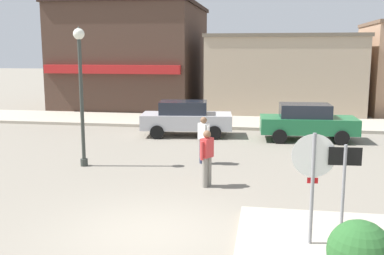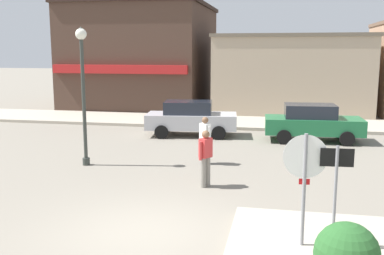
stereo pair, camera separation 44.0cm
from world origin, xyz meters
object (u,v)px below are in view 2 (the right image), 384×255
at_px(stop_sign, 305,175).
at_px(pedestrian_crossing_near, 205,139).
at_px(lamp_post, 83,76).
at_px(parked_car_second, 312,122).
at_px(pedestrian_crossing_far, 206,157).
at_px(one_way_sign, 335,187).
at_px(parked_car_nearest, 191,118).

distance_m(stop_sign, pedestrian_crossing_near, 6.97).
xyz_separation_m(lamp_post, parked_car_second, (7.66, 5.64, -2.15)).
xyz_separation_m(stop_sign, lamp_post, (-6.83, 5.35, 1.44)).
bearing_deg(pedestrian_crossing_near, pedestrian_crossing_far, -79.94).
height_order(one_way_sign, pedestrian_crossing_near, one_way_sign).
distance_m(stop_sign, pedestrian_crossing_far, 4.56).
relative_size(parked_car_nearest, pedestrian_crossing_far, 2.59).
bearing_deg(parked_car_nearest, pedestrian_crossing_far, -75.38).
relative_size(one_way_sign, parked_car_nearest, 0.50).
bearing_deg(parked_car_second, pedestrian_crossing_near, -128.75).
distance_m(one_way_sign, lamp_post, 9.27).
xyz_separation_m(parked_car_nearest, pedestrian_crossing_far, (1.94, -7.43, 0.06)).
bearing_deg(pedestrian_crossing_far, stop_sign, -56.40).
height_order(parked_car_nearest, pedestrian_crossing_far, pedestrian_crossing_far).
bearing_deg(lamp_post, stop_sign, -38.10).
height_order(parked_car_nearest, parked_car_second, same).
bearing_deg(parked_car_nearest, lamp_post, -112.30).
relative_size(one_way_sign, pedestrian_crossing_near, 1.30).
bearing_deg(parked_car_nearest, pedestrian_crossing_near, -73.10).
bearing_deg(parked_car_second, one_way_sign, -91.46).
distance_m(pedestrian_crossing_near, pedestrian_crossing_far, 2.56).
distance_m(one_way_sign, pedestrian_crossing_near, 7.22).
height_order(parked_car_second, pedestrian_crossing_near, pedestrian_crossing_near).
relative_size(stop_sign, pedestrian_crossing_near, 1.43).
bearing_deg(pedestrian_crossing_near, parked_car_second, 51.25).
xyz_separation_m(one_way_sign, lamp_post, (-7.38, 5.36, 1.63)).
bearing_deg(stop_sign, lamp_post, 141.90).
distance_m(stop_sign, parked_car_nearest, 12.05).
relative_size(stop_sign, parked_car_nearest, 0.55).
height_order(one_way_sign, parked_car_nearest, one_way_sign).
xyz_separation_m(stop_sign, pedestrian_crossing_near, (-2.94, 6.28, -0.65)).
distance_m(parked_car_nearest, parked_car_second, 5.28).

